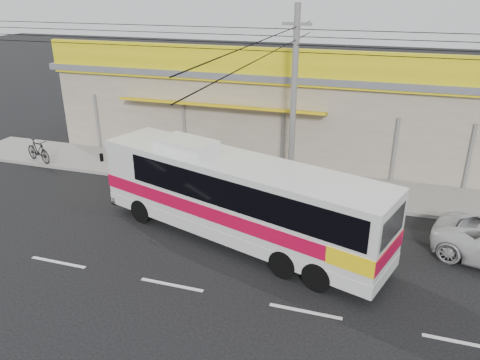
% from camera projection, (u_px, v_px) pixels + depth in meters
% --- Properties ---
extents(ground, '(120.00, 120.00, 0.00)m').
position_uv_depth(ground, '(203.00, 244.00, 16.07)').
color(ground, black).
rests_on(ground, ground).
extents(sidewalk, '(30.00, 3.20, 0.15)m').
position_uv_depth(sidewalk, '(252.00, 178.00, 21.31)').
color(sidewalk, gray).
rests_on(sidewalk, ground).
extents(lane_markings, '(50.00, 0.12, 0.01)m').
position_uv_depth(lane_markings, '(172.00, 285.00, 13.87)').
color(lane_markings, silver).
rests_on(lane_markings, ground).
extents(storefront_building, '(22.60, 9.20, 5.70)m').
position_uv_depth(storefront_building, '(282.00, 103.00, 25.31)').
color(storefront_building, gray).
rests_on(storefront_building, ground).
extents(coach_bus, '(10.71, 5.38, 3.25)m').
position_uv_depth(coach_bus, '(241.00, 196.00, 15.58)').
color(coach_bus, silver).
rests_on(coach_bus, ground).
extents(motorbike_red, '(2.07, 1.29, 1.03)m').
position_uv_depth(motorbike_red, '(150.00, 164.00, 21.30)').
color(motorbike_red, '#991E0B').
rests_on(motorbike_red, sidewalk).
extents(motorbike_dark, '(1.98, 1.16, 1.15)m').
position_uv_depth(motorbike_dark, '(38.00, 151.00, 22.89)').
color(motorbike_dark, black).
rests_on(motorbike_dark, sidewalk).
extents(utility_pole, '(34.00, 14.00, 7.63)m').
position_uv_depth(utility_pole, '(296.00, 40.00, 17.85)').
color(utility_pole, slate).
rests_on(utility_pole, ground).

